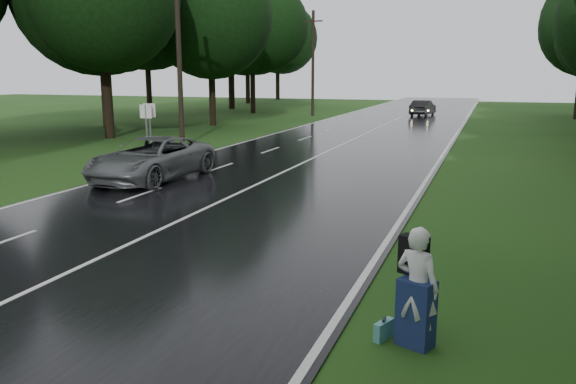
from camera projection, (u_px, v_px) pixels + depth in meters
name	position (u px, v px, depth m)	size (l,w,h in m)	color
ground	(33.00, 291.00, 10.82)	(160.00, 160.00, 0.00)	#224715
road	(325.00, 153.00, 29.23)	(12.00, 140.00, 0.04)	black
lane_center	(325.00, 153.00, 29.23)	(0.12, 140.00, 0.01)	silver
grey_car	(151.00, 159.00, 21.74)	(2.69, 5.84, 1.62)	#55595B
far_car	(423.00, 108.00, 54.56)	(1.55, 4.44, 1.46)	black
hitchhiker	(417.00, 291.00, 8.51)	(0.80, 0.78, 1.88)	silver
suitcase	(384.00, 330.00, 8.85)	(0.12, 0.42, 0.30)	teal
utility_pole_mid	(183.00, 146.00, 32.32)	(1.80, 0.28, 10.00)	black
utility_pole_far	(312.00, 116.00, 55.21)	(1.80, 0.28, 9.82)	black
road_sign_a	(148.00, 161.00, 26.88)	(0.63, 0.10, 2.63)	white
road_sign_b	(152.00, 160.00, 27.17)	(0.64, 0.10, 2.67)	white
tree_left_d	(110.00, 138.00, 36.21)	(9.93, 9.93, 15.52)	black
tree_left_e	(213.00, 126.00, 44.73)	(9.01, 9.01, 14.08)	black
tree_left_f	(253.00, 113.00, 58.59)	(9.95, 9.95, 15.55)	black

